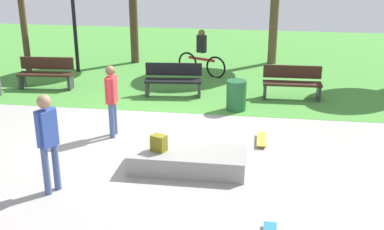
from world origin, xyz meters
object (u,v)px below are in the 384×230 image
at_px(skater_performing_trick, 48,136).
at_px(skater_watching, 112,96).
at_px(cyclist_on_bicycle, 201,56).
at_px(park_bench_near_path, 292,82).
at_px(skateboard_spare, 261,139).
at_px(park_bench_far_right, 173,79).
at_px(backpack_on_ledge, 159,143).
at_px(concrete_ledge, 188,160).
at_px(trash_bin, 236,95).
at_px(park_bench_by_oak, 46,72).

height_order(skater_performing_trick, skater_watching, skater_performing_trick).
xyz_separation_m(skater_watching, cyclist_on_bicycle, (1.30, 5.47, -0.31)).
bearing_deg(skater_watching, park_bench_near_path, 39.33).
xyz_separation_m(skateboard_spare, park_bench_far_right, (-2.52, 3.06, 0.42)).
xyz_separation_m(backpack_on_ledge, park_bench_far_right, (-0.58, 4.67, -0.06)).
relative_size(concrete_ledge, backpack_on_ledge, 6.94).
relative_size(skater_performing_trick, cyclist_on_bicycle, 1.08).
bearing_deg(backpack_on_ledge, cyclist_on_bicycle, 113.05).
height_order(park_bench_far_right, trash_bin, park_bench_far_right).
relative_size(concrete_ledge, park_bench_far_right, 1.35).
bearing_deg(skater_watching, skateboard_spare, 1.75).
bearing_deg(skater_watching, skater_performing_trick, -96.41).
bearing_deg(skateboard_spare, concrete_ledge, -131.87).
height_order(backpack_on_ledge, skateboard_spare, backpack_on_ledge).
relative_size(concrete_ledge, cyclist_on_bicycle, 1.33).
height_order(skateboard_spare, cyclist_on_bicycle, cyclist_on_bicycle).
height_order(skater_performing_trick, park_bench_far_right, skater_performing_trick).
distance_m(skater_performing_trick, park_bench_near_path, 7.49).
height_order(concrete_ledge, trash_bin, trash_bin).
bearing_deg(backpack_on_ledge, trash_bin, 93.55).
relative_size(skateboard_spare, park_bench_by_oak, 0.49).
relative_size(skater_watching, cyclist_on_bicycle, 0.98).
relative_size(park_bench_by_oak, park_bench_far_right, 1.00).
relative_size(backpack_on_ledge, park_bench_far_right, 0.20).
distance_m(backpack_on_ledge, park_bench_by_oak, 6.56).
bearing_deg(skater_watching, concrete_ledge, -37.03).
relative_size(park_bench_by_oak, trash_bin, 2.06).
xyz_separation_m(concrete_ledge, cyclist_on_bicycle, (-0.63, 6.92, 0.44)).
xyz_separation_m(skater_watching, park_bench_by_oak, (-3.06, 3.32, -0.47)).
relative_size(skater_watching, skateboard_spare, 2.03).
bearing_deg(concrete_ledge, skater_performing_trick, -151.46).
relative_size(backpack_on_ledge, trash_bin, 0.40).
relative_size(backpack_on_ledge, park_bench_near_path, 0.20).
relative_size(skater_watching, park_bench_far_right, 1.00).
bearing_deg(skater_performing_trick, concrete_ledge, 28.54).
xyz_separation_m(concrete_ledge, skater_performing_trick, (-2.23, -1.21, 0.87)).
bearing_deg(skater_performing_trick, skater_watching, 83.59).
distance_m(skater_watching, skateboard_spare, 3.44).
bearing_deg(backpack_on_ledge, skater_watching, 154.78).
distance_m(park_bench_near_path, trash_bin, 1.89).
height_order(park_bench_by_oak, park_bench_far_right, same).
distance_m(skateboard_spare, trash_bin, 2.20).
distance_m(park_bench_by_oak, cyclist_on_bicycle, 4.87).
bearing_deg(park_bench_by_oak, skater_watching, -47.33).
xyz_separation_m(park_bench_far_right, cyclist_on_bicycle, (0.50, 2.31, 0.15)).
relative_size(skater_performing_trick, park_bench_near_path, 1.11).
height_order(skater_watching, skateboard_spare, skater_watching).
height_order(concrete_ledge, park_bench_by_oak, park_bench_by_oak).
bearing_deg(concrete_ledge, park_bench_near_path, 65.69).
bearing_deg(skater_performing_trick, cyclist_on_bicycle, 78.86).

